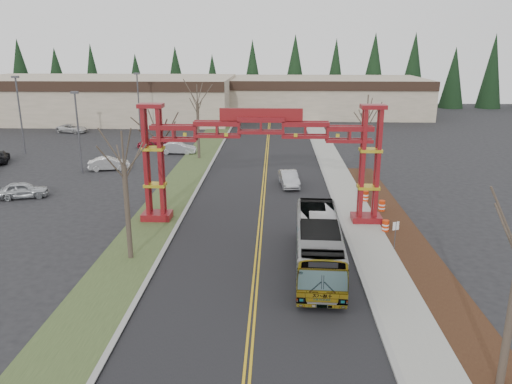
{
  "coord_description": "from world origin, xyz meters",
  "views": [
    {
      "loc": [
        1.05,
        -17.99,
        12.93
      ],
      "look_at": [
        -0.18,
        13.24,
        3.72
      ],
      "focal_mm": 35.0,
      "sensor_mm": 36.0,
      "label": 1
    }
  ],
  "objects_px": {
    "bare_tree_median_mid": "(159,137)",
    "barrel_mid": "(382,206)",
    "bare_tree_right_far": "(367,118)",
    "parked_car_near_b": "(109,164)",
    "retail_building_west": "(104,98)",
    "street_sign": "(396,230)",
    "parked_car_far_a": "(178,148)",
    "parked_car_far_b": "(72,128)",
    "light_pole_near": "(78,127)",
    "gateway_arch": "(261,144)",
    "transit_bus": "(318,244)",
    "bare_tree_median_far": "(197,104)",
    "parked_car_near_a": "(23,190)",
    "retail_building_east": "(322,96)",
    "light_pole_far": "(138,99)",
    "light_pole_mid": "(20,109)",
    "barrel_south": "(385,226)",
    "bare_tree_median_near": "(124,166)",
    "barrel_north": "(365,197)",
    "parked_car_mid_a": "(154,143)",
    "silver_sedan": "(289,179)"
  },
  "relations": [
    {
      "from": "retail_building_east",
      "to": "light_pole_near",
      "type": "height_order",
      "value": "light_pole_near"
    },
    {
      "from": "parked_car_near_a",
      "to": "parked_car_near_b",
      "type": "xyz_separation_m",
      "value": [
        4.28,
        10.45,
        -0.01
      ]
    },
    {
      "from": "bare_tree_right_far",
      "to": "parked_car_near_b",
      "type": "bearing_deg",
      "value": 174.84
    },
    {
      "from": "bare_tree_median_far",
      "to": "light_pole_mid",
      "type": "height_order",
      "value": "light_pole_mid"
    },
    {
      "from": "parked_car_near_a",
      "to": "barrel_mid",
      "type": "bearing_deg",
      "value": -112.77
    },
    {
      "from": "street_sign",
      "to": "transit_bus",
      "type": "bearing_deg",
      "value": -151.87
    },
    {
      "from": "light_pole_far",
      "to": "street_sign",
      "type": "bearing_deg",
      "value": -56.9
    },
    {
      "from": "bare_tree_median_far",
      "to": "street_sign",
      "type": "xyz_separation_m",
      "value": [
        16.9,
        -27.14,
        -5.0
      ]
    },
    {
      "from": "parked_car_far_a",
      "to": "parked_car_far_b",
      "type": "bearing_deg",
      "value": 53.11
    },
    {
      "from": "parked_car_far_a",
      "to": "transit_bus",
      "type": "bearing_deg",
      "value": -155.01
    },
    {
      "from": "barrel_mid",
      "to": "parked_car_far_b",
      "type": "bearing_deg",
      "value": 137.51
    },
    {
      "from": "silver_sedan",
      "to": "light_pole_mid",
      "type": "distance_m",
      "value": 35.51
    },
    {
      "from": "light_pole_far",
      "to": "street_sign",
      "type": "distance_m",
      "value": 51.69
    },
    {
      "from": "barrel_south",
      "to": "barrel_north",
      "type": "height_order",
      "value": "barrel_north"
    },
    {
      "from": "street_sign",
      "to": "gateway_arch",
      "type": "bearing_deg",
      "value": 148.71
    },
    {
      "from": "parked_car_mid_a",
      "to": "barrel_mid",
      "type": "distance_m",
      "value": 35.67
    },
    {
      "from": "street_sign",
      "to": "barrel_mid",
      "type": "height_order",
      "value": "street_sign"
    },
    {
      "from": "bare_tree_median_near",
      "to": "light_pole_mid",
      "type": "xyz_separation_m",
      "value": [
        -22.05,
        30.95,
        -0.52
      ]
    },
    {
      "from": "retail_building_east",
      "to": "parked_car_far_a",
      "type": "relative_size",
      "value": 8.61
    },
    {
      "from": "parked_car_mid_a",
      "to": "barrel_mid",
      "type": "xyz_separation_m",
      "value": [
        24.68,
        -25.76,
        -0.15
      ]
    },
    {
      "from": "street_sign",
      "to": "barrel_south",
      "type": "relative_size",
      "value": 2.17
    },
    {
      "from": "bare_tree_median_near",
      "to": "barrel_north",
      "type": "distance_m",
      "value": 21.6
    },
    {
      "from": "retail_building_east",
      "to": "barrel_north",
      "type": "relative_size",
      "value": 37.91
    },
    {
      "from": "transit_bus",
      "to": "street_sign",
      "type": "xyz_separation_m",
      "value": [
        5.22,
        2.79,
        -0.08
      ]
    },
    {
      "from": "parked_car_far_a",
      "to": "bare_tree_right_far",
      "type": "bearing_deg",
      "value": -117.03
    },
    {
      "from": "retail_building_west",
      "to": "bare_tree_median_near",
      "type": "height_order",
      "value": "bare_tree_median_near"
    },
    {
      "from": "retail_building_west",
      "to": "light_pole_near",
      "type": "distance_m",
      "value": 40.96
    },
    {
      "from": "bare_tree_median_mid",
      "to": "bare_tree_median_far",
      "type": "relative_size",
      "value": 0.97
    },
    {
      "from": "light_pole_near",
      "to": "barrel_mid",
      "type": "relative_size",
      "value": 8.79
    },
    {
      "from": "parked_car_far_b",
      "to": "bare_tree_median_near",
      "type": "relative_size",
      "value": 0.59
    },
    {
      "from": "parked_car_near_b",
      "to": "bare_tree_median_near",
      "type": "xyz_separation_m",
      "value": [
        8.84,
        -22.98,
        5.27
      ]
    },
    {
      "from": "bare_tree_median_far",
      "to": "bare_tree_median_mid",
      "type": "bearing_deg",
      "value": -90.0
    },
    {
      "from": "light_pole_near",
      "to": "street_sign",
      "type": "distance_m",
      "value": 34.67
    },
    {
      "from": "retail_building_east",
      "to": "parked_car_far_a",
      "type": "height_order",
      "value": "retail_building_east"
    },
    {
      "from": "retail_building_west",
      "to": "street_sign",
      "type": "height_order",
      "value": "retail_building_west"
    },
    {
      "from": "parked_car_far_b",
      "to": "street_sign",
      "type": "distance_m",
      "value": 59.33
    },
    {
      "from": "retail_building_east",
      "to": "parked_car_near_a",
      "type": "bearing_deg",
      "value": -118.76
    },
    {
      "from": "parked_car_near_a",
      "to": "parked_car_far_b",
      "type": "bearing_deg",
      "value": -2.63
    },
    {
      "from": "parked_car_mid_a",
      "to": "barrel_mid",
      "type": "height_order",
      "value": "parked_car_mid_a"
    },
    {
      "from": "gateway_arch",
      "to": "bare_tree_right_far",
      "type": "xyz_separation_m",
      "value": [
        10.0,
        13.28,
        0.08
      ]
    },
    {
      "from": "bare_tree_median_far",
      "to": "parked_car_near_a",
      "type": "bearing_deg",
      "value": -128.53
    },
    {
      "from": "gateway_arch",
      "to": "transit_bus",
      "type": "relative_size",
      "value": 1.66
    },
    {
      "from": "barrel_mid",
      "to": "barrel_north",
      "type": "distance_m",
      "value": 2.74
    },
    {
      "from": "bare_tree_median_near",
      "to": "light_pole_near",
      "type": "relative_size",
      "value": 0.96
    },
    {
      "from": "barrel_south",
      "to": "gateway_arch",
      "type": "bearing_deg",
      "value": 167.01
    },
    {
      "from": "bare_tree_right_far",
      "to": "bare_tree_median_mid",
      "type": "bearing_deg",
      "value": -147.79
    },
    {
      "from": "bare_tree_median_mid",
      "to": "barrel_mid",
      "type": "height_order",
      "value": "bare_tree_median_mid"
    },
    {
      "from": "silver_sedan",
      "to": "parked_car_far_a",
      "type": "xyz_separation_m",
      "value": [
        -13.38,
        14.31,
        -0.0
      ]
    },
    {
      "from": "bare_tree_median_near",
      "to": "light_pole_near",
      "type": "distance_m",
      "value": 24.5
    },
    {
      "from": "light_pole_mid",
      "to": "barrel_mid",
      "type": "distance_m",
      "value": 45.27
    }
  ]
}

